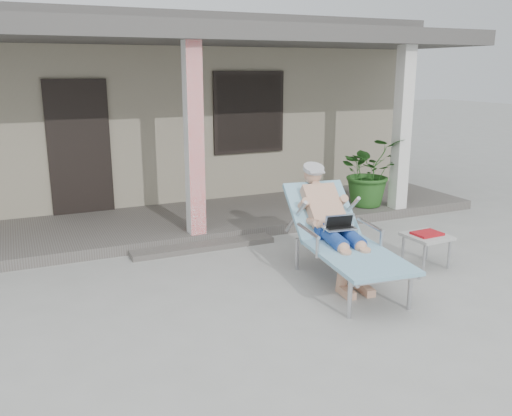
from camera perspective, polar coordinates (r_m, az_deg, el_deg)
name	(u,v)px	position (r m, az deg, el deg)	size (l,w,h in m)	color
ground	(260,300)	(5.87, 0.38, -9.64)	(60.00, 60.00, 0.00)	#9E9E99
house	(129,105)	(11.61, -13.25, 10.46)	(10.40, 5.40, 3.30)	gray
porch_deck	(180,223)	(8.51, -8.03, -1.53)	(10.00, 2.00, 0.15)	#605B56
porch_overhang	(174,40)	(8.14, -8.62, 17.05)	(10.00, 2.30, 2.85)	silver
porch_step	(204,246)	(7.47, -5.53, -4.04)	(2.00, 0.30, 0.07)	#605B56
lounger	(338,210)	(6.27, 8.62, -0.17)	(1.01, 2.13, 1.35)	#B7B7BC
side_table	(427,238)	(7.02, 17.53, -3.00)	(0.51, 0.51, 0.44)	#ABACA7
potted_palm	(370,171)	(9.27, 11.88, 3.80)	(1.05, 0.91, 1.17)	#26591E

